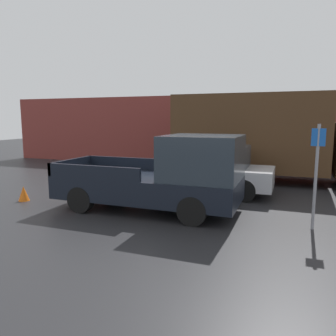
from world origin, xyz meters
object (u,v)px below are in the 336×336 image
Objects in this scene: pickup_truck at (165,177)px; delivery_truck at (264,136)px; parking_sign at (316,171)px; traffic_cone at (24,193)px; car at (210,169)px.

pickup_truck is 6.08m from delivery_truck.
delivery_truck is at bearing 68.52° from pickup_truck.
delivery_truck reaches higher than parking_sign.
pickup_truck is 4.70m from traffic_cone.
pickup_truck is 11.07× the size of traffic_cone.
delivery_truck is at bearing 41.54° from traffic_cone.
delivery_truck reaches higher than traffic_cone.
traffic_cone is (-8.41, -0.27, -1.15)m from parking_sign.
traffic_cone is at bearing -178.16° from parking_sign.
traffic_cone is at bearing -149.13° from car.
parking_sign reaches higher than pickup_truck.
parking_sign is 8.49m from traffic_cone.
parking_sign is at bearing -2.72° from pickup_truck.
car is 9.26× the size of traffic_cone.
pickup_truck is 0.65× the size of delivery_truck.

